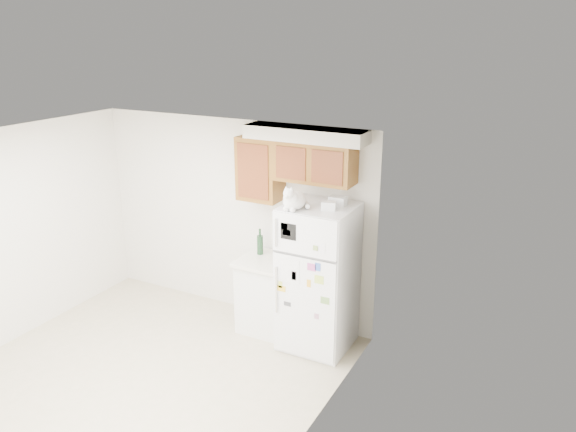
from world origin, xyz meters
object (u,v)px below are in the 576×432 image
Objects in this scene: base_counter at (268,294)px; cat at (293,200)px; refrigerator at (318,278)px; storage_box_back at (338,201)px; bottle_amber at (281,245)px; bottle_green at (260,242)px; storage_box_front at (329,206)px.

base_counter is 2.24× the size of cat.
refrigerator is 4.14× the size of cat.
storage_box_back is 1.03m from bottle_amber.
cat is 0.96m from bottle_amber.
bottle_amber is at bearing 158.91° from refrigerator.
base_counter is 2.85× the size of bottle_green.
refrigerator is at bearing -11.27° from bottle_green.
bottle_green is (-0.99, 0.23, -0.66)m from storage_box_front.
base_counter is at bearing 154.83° from storage_box_front.
cat is 0.38m from storage_box_front.
bottle_green is 0.26m from bottle_amber.
cat is 0.51m from storage_box_back.
bottle_amber is (-0.40, 0.47, -0.74)m from cat.
refrigerator is at bearing -144.19° from storage_box_back.
storage_box_front reaches higher than refrigerator.
base_counter is at bearing -122.82° from bottle_amber.
cat reaches higher than bottle_green.
refrigerator is 9.44× the size of storage_box_back.
storage_box_back is 0.19m from storage_box_front.
storage_box_back is (0.86, 0.05, 1.29)m from base_counter.
cat is at bearing -128.37° from refrigerator.
cat is 2.28× the size of storage_box_back.
refrigerator is at bearing 51.63° from cat.
cat is at bearing -134.98° from storage_box_back.
bottle_green is at bearing 148.11° from cat.
cat reaches higher than refrigerator.
storage_box_front reaches higher than bottle_amber.
storage_box_front is 0.51× the size of bottle_amber.
storage_box_front is at bearing -13.27° from bottle_green.
base_counter is 5.11× the size of storage_box_back.
base_counter is 1.55m from storage_box_back.
storage_box_back is at bearing -7.91° from bottle_amber.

